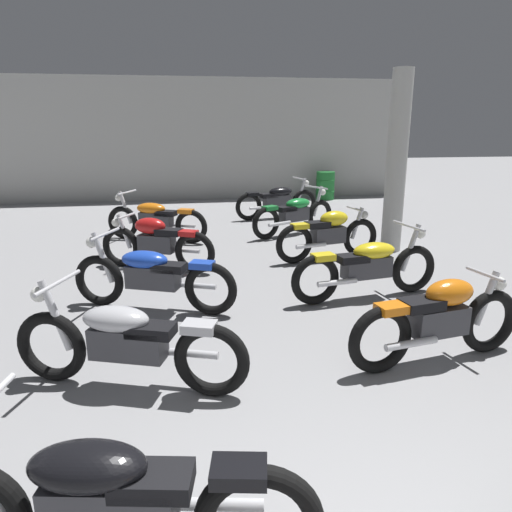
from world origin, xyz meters
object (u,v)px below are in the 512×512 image
motorcycle_left_row_3 (156,242)px  motorcycle_right_row_3 (329,234)px  support_pillar (397,163)px  motorcycle_right_row_2 (368,266)px  motorcycle_right_row_5 (277,200)px  motorcycle_left_row_4 (156,219)px  motorcycle_right_row_1 (439,318)px  motorcycle_left_row_2 (152,276)px  motorcycle_right_row_4 (295,213)px  motorcycle_left_row_0 (108,500)px  oil_drum (325,186)px  motorcycle_left_row_1 (127,341)px

motorcycle_left_row_3 → motorcycle_right_row_3: bearing=2.4°
support_pillar → motorcycle_right_row_2: bearing=-121.2°
support_pillar → motorcycle_right_row_5: (-1.44, 3.40, -1.15)m
motorcycle_left_row_4 → motorcycle_right_row_1: bearing=-62.8°
motorcycle_left_row_2 → motorcycle_right_row_2: 2.82m
motorcycle_left_row_3 → motorcycle_right_row_2: (2.82, -1.80, -0.01)m
motorcycle_right_row_2 → motorcycle_right_row_4: (-0.03, 3.91, 0.00)m
motorcycle_left_row_3 → motorcycle_right_row_2: size_ratio=0.85×
motorcycle_right_row_1 → motorcycle_right_row_3: bearing=88.7°
support_pillar → motorcycle_right_row_4: (-1.45, 1.56, -1.15)m
motorcycle_left_row_4 → motorcycle_right_row_2: same height
motorcycle_left_row_0 → motorcycle_right_row_2: bearing=52.1°
motorcycle_right_row_1 → motorcycle_right_row_5: 7.57m
motorcycle_left_row_4 → motorcycle_right_row_3: size_ratio=1.03×
motorcycle_right_row_2 → motorcycle_right_row_3: motorcycle_right_row_2 is taller
support_pillar → motorcycle_right_row_4: bearing=132.9°
motorcycle_right_row_3 → motorcycle_right_row_4: 1.99m
motorcycle_left_row_0 → motorcycle_right_row_2: 4.70m
motorcycle_right_row_4 → motorcycle_right_row_5: (0.02, 1.84, 0.00)m
motorcycle_right_row_5 → motorcycle_left_row_3: bearing=-125.5°
motorcycle_left_row_4 → motorcycle_right_row_2: 4.79m
oil_drum → motorcycle_right_row_1: bearing=-101.4°
motorcycle_left_row_0 → motorcycle_right_row_3: (2.97, 5.63, 0.01)m
motorcycle_left_row_1 → motorcycle_left_row_4: (0.06, 5.64, 0.00)m
motorcycle_right_row_2 → oil_drum: bearing=76.3°
motorcycle_left_row_2 → motorcycle_right_row_5: same height
support_pillar → motorcycle_left_row_2: bearing=-151.5°
motorcycle_right_row_4 → oil_drum: 5.06m
motorcycle_left_row_2 → motorcycle_left_row_3: 1.76m
motorcycle_left_row_4 → oil_drum: 6.85m
motorcycle_left_row_2 → motorcycle_right_row_1: 3.38m
support_pillar → oil_drum: support_pillar is taller
motorcycle_right_row_1 → motorcycle_right_row_4: size_ratio=0.99×
motorcycle_left_row_1 → motorcycle_left_row_3: (0.14, 3.63, 0.01)m
motorcycle_left_row_0 → motorcycle_right_row_4: bearing=69.4°
motorcycle_right_row_4 → motorcycle_left_row_3: bearing=-143.0°
oil_drum → motorcycle_right_row_3: bearing=-106.9°
motorcycle_right_row_4 → oil_drum: size_ratio=2.33×
support_pillar → oil_drum: 6.31m
motorcycle_right_row_1 → motorcycle_left_row_2: bearing=146.4°
motorcycle_right_row_5 → oil_drum: size_ratio=2.52×
support_pillar → motorcycle_left_row_3: bearing=-172.7°
motorcycle_left_row_1 → oil_drum: motorcycle_left_row_1 is taller
motorcycle_left_row_1 → oil_drum: size_ratio=2.45×
motorcycle_left_row_3 → motorcycle_right_row_2: 3.35m
motorcycle_right_row_5 → motorcycle_right_row_1: bearing=-89.9°
motorcycle_right_row_5 → motorcycle_left_row_4: bearing=-146.1°
motorcycle_left_row_0 → motorcycle_right_row_1: 3.44m
motorcycle_right_row_3 → motorcycle_right_row_1: bearing=-91.3°
motorcycle_left_row_0 → motorcycle_right_row_3: bearing=62.2°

